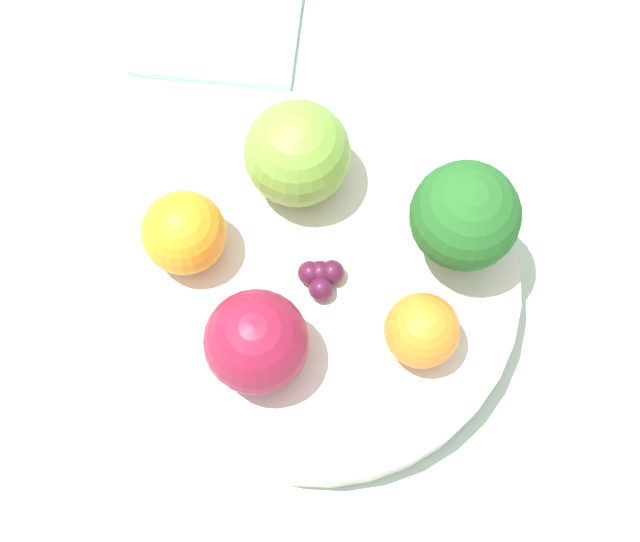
% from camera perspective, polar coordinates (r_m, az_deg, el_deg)
% --- Properties ---
extents(ground_plane, '(6.00, 6.00, 0.00)m').
position_cam_1_polar(ground_plane, '(0.57, 0.00, -2.07)').
color(ground_plane, gray).
extents(table_surface, '(1.20, 1.20, 0.02)m').
position_cam_1_polar(table_surface, '(0.56, 0.00, -1.74)').
color(table_surface, '#B2C6B2').
rests_on(table_surface, ground_plane).
extents(bowl, '(0.24, 0.24, 0.03)m').
position_cam_1_polar(bowl, '(0.54, 0.00, -0.91)').
color(bowl, silver).
rests_on(bowl, table_surface).
extents(broccoli, '(0.06, 0.06, 0.07)m').
position_cam_1_polar(broccoli, '(0.50, 9.25, 3.45)').
color(broccoli, '#8CB76B').
rests_on(broccoli, bowl).
extents(apple_red, '(0.06, 0.06, 0.06)m').
position_cam_1_polar(apple_red, '(0.52, -1.46, 7.52)').
color(apple_red, olive).
rests_on(apple_red, bowl).
extents(apple_green, '(0.06, 0.06, 0.06)m').
position_cam_1_polar(apple_green, '(0.48, -4.09, -4.55)').
color(apple_green, maroon).
rests_on(apple_green, bowl).
extents(orange_front, '(0.04, 0.04, 0.04)m').
position_cam_1_polar(orange_front, '(0.50, 6.54, -3.80)').
color(orange_front, orange).
rests_on(orange_front, bowl).
extents(orange_back, '(0.05, 0.05, 0.05)m').
position_cam_1_polar(orange_back, '(0.51, -8.69, 2.43)').
color(orange_back, orange).
rests_on(orange_back, bowl).
extents(grape_cluster, '(0.03, 0.03, 0.01)m').
position_cam_1_polar(grape_cluster, '(0.52, 0.14, -0.47)').
color(grape_cluster, '#47142D').
rests_on(grape_cluster, bowl).
extents(napkin, '(0.13, 0.14, 0.01)m').
position_cam_1_polar(napkin, '(0.65, -6.30, 16.53)').
color(napkin, silver).
rests_on(napkin, table_surface).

